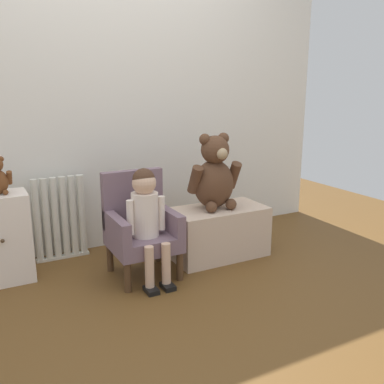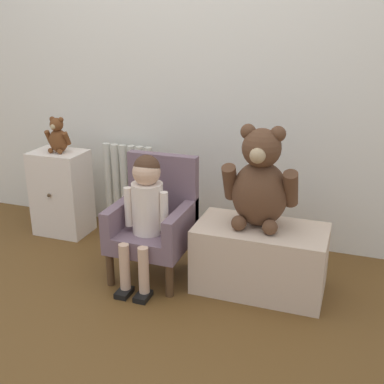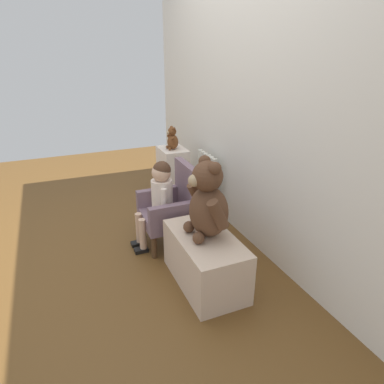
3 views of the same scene
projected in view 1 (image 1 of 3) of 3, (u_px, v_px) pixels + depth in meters
The scene contains 8 objects.
ground_plane at pixel (173, 305), 2.43m from camera, with size 6.00×6.00×0.00m, color brown.
back_wall at pixel (105, 88), 3.10m from camera, with size 3.80×0.05×2.40m, color silver.
radiator at pixel (60, 219), 3.03m from camera, with size 0.37×0.05×0.60m.
small_dresser at pixel (1, 238), 2.68m from camera, with size 0.35×0.28×0.57m.
child_armchair at pixel (140, 226), 2.79m from camera, with size 0.41×0.41×0.67m.
child_figure at pixel (146, 209), 2.65m from camera, with size 0.25×0.35×0.72m.
low_bench at pixel (218, 232), 3.10m from camera, with size 0.69×0.37×0.36m, color beige.
large_teddy_bear at pixel (214, 176), 3.01m from camera, with size 0.39×0.27×0.53m.
Camera 1 is at (-0.93, -2.00, 1.22)m, focal length 40.00 mm.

